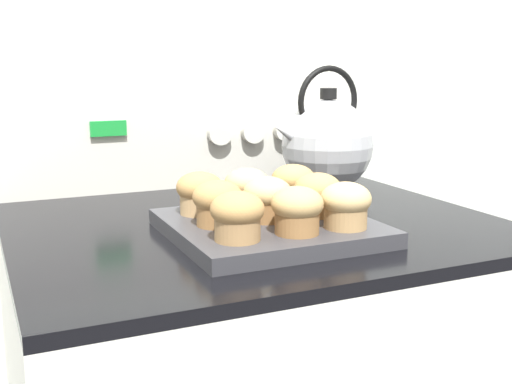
# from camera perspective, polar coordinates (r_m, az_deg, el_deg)

# --- Properties ---
(wall_back) EXTENTS (8.00, 0.05, 2.40)m
(wall_back) POSITION_cam_1_polar(r_m,az_deg,el_deg) (1.31, -7.05, 14.44)
(wall_back) COLOR silver
(wall_back) RESTS_ON ground_plane
(control_panel) EXTENTS (0.71, 0.07, 0.21)m
(control_panel) POSITION_cam_1_polar(r_m,az_deg,el_deg) (1.26, -5.98, 5.34)
(control_panel) COLOR silver
(control_panel) RESTS_ON stove_range
(muffin_pan) EXTENTS (0.27, 0.27, 0.02)m
(muffin_pan) POSITION_cam_1_polar(r_m,az_deg,el_deg) (0.91, 1.16, -3.19)
(muffin_pan) COLOR #38383D
(muffin_pan) RESTS_ON stove_range
(muffin_r0_c0) EXTENTS (0.07, 0.07, 0.06)m
(muffin_r0_c0) POSITION_cam_1_polar(r_m,az_deg,el_deg) (0.80, -1.67, -2.10)
(muffin_r0_c0) COLOR #A37A4C
(muffin_r0_c0) RESTS_ON muffin_pan
(muffin_r0_c1) EXTENTS (0.07, 0.07, 0.06)m
(muffin_r0_c1) POSITION_cam_1_polar(r_m,az_deg,el_deg) (0.83, 3.68, -1.58)
(muffin_r0_c1) COLOR olive
(muffin_r0_c1) RESTS_ON muffin_pan
(muffin_r0_c2) EXTENTS (0.07, 0.07, 0.06)m
(muffin_r0_c2) POSITION_cam_1_polar(r_m,az_deg,el_deg) (0.86, 7.98, -1.13)
(muffin_r0_c2) COLOR tan
(muffin_r0_c2) RESTS_ON muffin_pan
(muffin_r1_c0) EXTENTS (0.07, 0.07, 0.06)m
(muffin_r1_c0) POSITION_cam_1_polar(r_m,az_deg,el_deg) (0.87, -3.44, -0.94)
(muffin_r1_c0) COLOR olive
(muffin_r1_c0) RESTS_ON muffin_pan
(muffin_r1_c1) EXTENTS (0.07, 0.07, 0.06)m
(muffin_r1_c1) POSITION_cam_1_polar(r_m,az_deg,el_deg) (0.89, 1.02, -0.56)
(muffin_r1_c1) COLOR olive
(muffin_r1_c1) RESTS_ON muffin_pan
(muffin_r1_c2) EXTENTS (0.07, 0.07, 0.06)m
(muffin_r1_c2) POSITION_cam_1_polar(r_m,az_deg,el_deg) (0.93, 5.50, -0.17)
(muffin_r1_c2) COLOR olive
(muffin_r1_c2) RESTS_ON muffin_pan
(muffin_r2_c0) EXTENTS (0.07, 0.07, 0.06)m
(muffin_r2_c0) POSITION_cam_1_polar(r_m,az_deg,el_deg) (0.94, -5.03, -0.04)
(muffin_r2_c0) COLOR tan
(muffin_r2_c0) RESTS_ON muffin_pan
(muffin_r2_c1) EXTENTS (0.07, 0.07, 0.06)m
(muffin_r2_c1) POSITION_cam_1_polar(r_m,az_deg,el_deg) (0.97, -0.81, 0.35)
(muffin_r2_c1) COLOR tan
(muffin_r2_c1) RESTS_ON muffin_pan
(muffin_r2_c2) EXTENTS (0.07, 0.07, 0.06)m
(muffin_r2_c2) POSITION_cam_1_polar(r_m,az_deg,el_deg) (1.00, 3.33, 0.74)
(muffin_r2_c2) COLOR tan
(muffin_r2_c2) RESTS_ON muffin_pan
(tea_kettle) EXTENTS (0.21, 0.17, 0.23)m
(tea_kettle) POSITION_cam_1_polar(r_m,az_deg,el_deg) (1.21, 6.29, 4.32)
(tea_kettle) COLOR #ADAFB5
(tea_kettle) RESTS_ON stove_range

